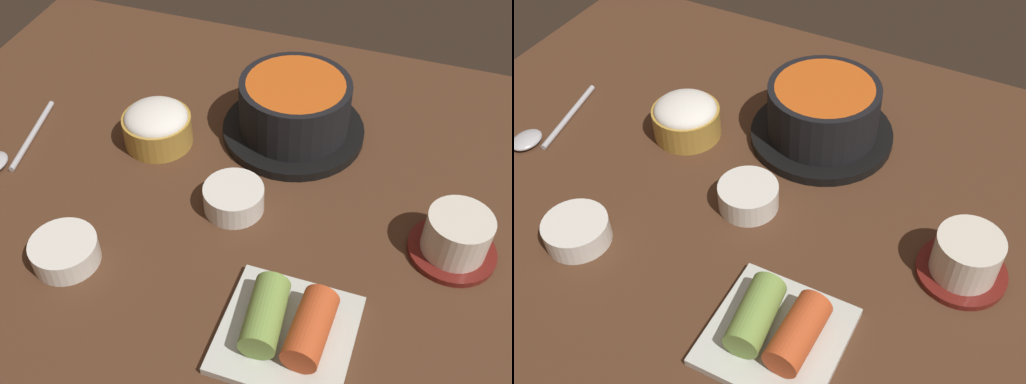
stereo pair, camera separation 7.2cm
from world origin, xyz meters
The scene contains 8 objects.
dining_table centered at (0.00, 0.00, 1.00)cm, with size 100.00×76.00×2.00cm, color #4C2D1C.
stone_pot centered at (2.18, 13.45, 6.13)cm, with size 19.70×19.70×8.58cm.
rice_bowl centered at (-14.89, 5.79, 4.93)cm, with size 9.37×9.37×5.83cm.
tea_cup_with_saucer centered at (25.69, -1.17, 4.77)cm, with size 10.16×10.16×5.84cm.
banchan_cup_center centered at (-0.67, -2.64, 3.77)cm, with size 7.51×7.51×3.29cm.
kimchi_plate centered at (10.94, -18.13, 3.85)cm, with size 13.64×13.64×4.81cm.
side_bowl_near centered at (-15.90, -16.64, 3.62)cm, with size 7.73×7.73×3.00cm.
spoon centered at (-33.02, -3.99, 2.62)cm, with size 5.02×16.61×1.35cm.
Camera 2 is at (25.88, -49.00, 58.21)cm, focal length 43.56 mm.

